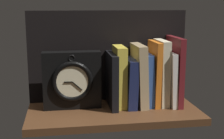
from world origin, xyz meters
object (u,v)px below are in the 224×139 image
at_px(book_orange_pandolfini, 154,73).
at_px(book_cream_twain, 161,73).
at_px(book_navy_bierce, 130,82).
at_px(book_tan_shortstories, 139,75).
at_px(book_white_catcher, 168,78).
at_px(book_black_skeptic, 111,80).
at_px(book_maroon_dawkins, 174,71).
at_px(book_yellow_seinlanguage, 120,77).
at_px(book_blue_modern, 147,79).
at_px(framed_clock, 72,80).

relative_size(book_orange_pandolfini, book_cream_twain, 0.98).
distance_m(book_navy_bierce, book_tan_shortstories, 0.04).
distance_m(book_navy_bierce, book_orange_pandolfini, 0.10).
bearing_deg(book_white_catcher, book_black_skeptic, 180.00).
height_order(book_navy_bierce, book_maroon_dawkins, book_maroon_dawkins).
distance_m(book_yellow_seinlanguage, book_navy_bierce, 0.05).
distance_m(book_tan_shortstories, book_blue_modern, 0.04).
distance_m(book_orange_pandolfini, framed_clock, 0.31).
xyz_separation_m(book_blue_modern, book_maroon_dawkins, (0.10, -0.00, 0.03)).
bearing_deg(book_tan_shortstories, book_yellow_seinlanguage, 180.00).
bearing_deg(book_orange_pandolfini, book_tan_shortstories, 180.00).
relative_size(book_black_skeptic, book_orange_pandolfini, 0.83).
xyz_separation_m(book_black_skeptic, book_blue_modern, (0.14, 0.00, -0.00)).
bearing_deg(book_blue_modern, book_maroon_dawkins, -0.00).
xyz_separation_m(book_cream_twain, book_maroon_dawkins, (0.05, -0.00, 0.01)).
bearing_deg(book_cream_twain, book_blue_modern, 180.00).
bearing_deg(book_yellow_seinlanguage, book_blue_modern, 0.00).
xyz_separation_m(book_yellow_seinlanguage, book_navy_bierce, (0.04, 0.00, -0.02)).
bearing_deg(book_maroon_dawkins, book_tan_shortstories, 180.00).
distance_m(book_maroon_dawkins, framed_clock, 0.39).
bearing_deg(book_cream_twain, book_maroon_dawkins, -0.00).
xyz_separation_m(book_navy_bierce, book_white_catcher, (0.15, 0.00, 0.01)).
bearing_deg(book_white_catcher, framed_clock, 179.97).
height_order(book_orange_pandolfini, framed_clock, book_orange_pandolfini).
bearing_deg(book_yellow_seinlanguage, framed_clock, 179.95).
xyz_separation_m(book_yellow_seinlanguage, book_white_catcher, (0.19, 0.00, -0.01)).
relative_size(book_black_skeptic, book_maroon_dawkins, 0.78).
distance_m(book_black_skeptic, book_tan_shortstories, 0.11).
relative_size(book_navy_bierce, framed_clock, 0.85).
bearing_deg(book_tan_shortstories, book_blue_modern, 0.00).
bearing_deg(framed_clock, book_tan_shortstories, -0.04).
height_order(book_yellow_seinlanguage, book_navy_bierce, book_yellow_seinlanguage).
xyz_separation_m(book_navy_bierce, book_tan_shortstories, (0.04, 0.00, 0.03)).
xyz_separation_m(book_navy_bierce, book_cream_twain, (0.12, 0.00, 0.03)).
bearing_deg(book_white_catcher, book_yellow_seinlanguage, 180.00).
xyz_separation_m(book_yellow_seinlanguage, book_cream_twain, (0.16, 0.00, 0.01)).
relative_size(book_orange_pandolfini, framed_clock, 1.15).
bearing_deg(book_cream_twain, book_yellow_seinlanguage, 180.00).
bearing_deg(framed_clock, book_navy_bierce, -0.04).
bearing_deg(book_orange_pandolfini, book_black_skeptic, 180.00).
bearing_deg(framed_clock, book_white_catcher, -0.03).
bearing_deg(book_black_skeptic, book_white_catcher, 0.00).
bearing_deg(book_white_catcher, book_tan_shortstories, 180.00).
bearing_deg(book_blue_modern, book_cream_twain, 0.00).
xyz_separation_m(book_navy_bierce, book_orange_pandolfini, (0.09, 0.00, 0.03)).
height_order(book_yellow_seinlanguage, book_white_catcher, book_yellow_seinlanguage).
relative_size(book_black_skeptic, framed_clock, 0.95).
bearing_deg(book_orange_pandolfini, book_blue_modern, 180.00).
relative_size(book_navy_bierce, book_tan_shortstories, 0.78).
bearing_deg(book_cream_twain, book_black_skeptic, 180.00).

